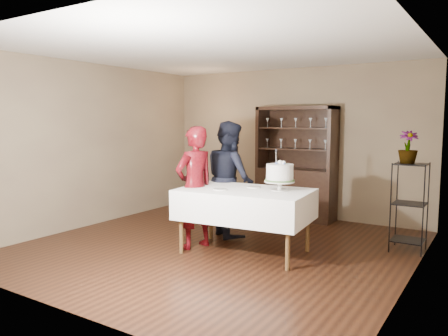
{
  "coord_description": "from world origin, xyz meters",
  "views": [
    {
      "loc": [
        3.28,
        -4.97,
        1.75
      ],
      "look_at": [
        0.04,
        0.1,
        1.1
      ],
      "focal_mm": 35.0,
      "sensor_mm": 36.0,
      "label": 1
    }
  ],
  "objects": [
    {
      "name": "cake",
      "position": [
        0.88,
        0.13,
        1.07
      ],
      "size": [
        0.45,
        0.45,
        0.54
      ],
      "rotation": [
        0.0,
        0.0,
        -0.37
      ],
      "color": "beige",
      "rests_on": "cake_table"
    },
    {
      "name": "plate_near",
      "position": [
        0.2,
        -0.25,
        0.86
      ],
      "size": [
        0.23,
        0.23,
        0.01
      ],
      "primitive_type": "cylinder",
      "rotation": [
        0.0,
        0.0,
        0.24
      ],
      "color": "beige",
      "rests_on": "cake_table"
    },
    {
      "name": "potted_plant",
      "position": [
        2.23,
        1.18,
        1.41
      ],
      "size": [
        0.32,
        0.32,
        0.44
      ],
      "primitive_type": "imported",
      "rotation": [
        0.0,
        0.0,
        0.38
      ],
      "color": "#3F642F",
      "rests_on": "plant_etagere"
    },
    {
      "name": "man",
      "position": [
        -0.19,
        0.63,
        0.88
      ],
      "size": [
        1.08,
        1.04,
        1.75
      ],
      "primitive_type": "imported",
      "rotation": [
        0.0,
        0.0,
        2.49
      ],
      "color": "black",
      "rests_on": "floor"
    },
    {
      "name": "woman",
      "position": [
        -0.25,
        -0.2,
        0.84
      ],
      "size": [
        0.56,
        0.7,
        1.68
      ],
      "primitive_type": "imported",
      "rotation": [
        0.0,
        0.0,
        -1.85
      ],
      "color": "#32040B",
      "rests_on": "floor"
    },
    {
      "name": "floor",
      "position": [
        0.0,
        0.0,
        0.0
      ],
      "size": [
        5.0,
        5.0,
        0.0
      ],
      "primitive_type": "plane",
      "color": "black",
      "rests_on": "ground"
    },
    {
      "name": "wall_left",
      "position": [
        -2.5,
        0.0,
        1.35
      ],
      "size": [
        0.02,
        5.0,
        2.7
      ],
      "primitive_type": "cube",
      "color": "brown",
      "rests_on": "floor"
    },
    {
      "name": "wall_right",
      "position": [
        2.5,
        0.0,
        1.35
      ],
      "size": [
        0.02,
        5.0,
        2.7
      ],
      "primitive_type": "cube",
      "color": "brown",
      "rests_on": "floor"
    },
    {
      "name": "plate_far",
      "position": [
        0.48,
        0.17,
        0.86
      ],
      "size": [
        0.2,
        0.2,
        0.01
      ],
      "primitive_type": "cylinder",
      "rotation": [
        0.0,
        0.0,
        0.13
      ],
      "color": "beige",
      "rests_on": "cake_table"
    },
    {
      "name": "china_hutch",
      "position": [
        0.2,
        2.25,
        0.66
      ],
      "size": [
        1.4,
        0.48,
        2.0
      ],
      "color": "black",
      "rests_on": "floor"
    },
    {
      "name": "cake_table",
      "position": [
        0.46,
        -0.04,
        0.65
      ],
      "size": [
        1.79,
        1.2,
        0.85
      ],
      "rotation": [
        0.0,
        0.0,
        0.1
      ],
      "color": "white",
      "rests_on": "floor"
    },
    {
      "name": "plant_etagere",
      "position": [
        2.28,
        1.2,
        0.65
      ],
      "size": [
        0.42,
        0.42,
        1.2
      ],
      "color": "black",
      "rests_on": "floor"
    },
    {
      "name": "back_wall",
      "position": [
        0.0,
        2.5,
        1.35
      ],
      "size": [
        5.0,
        0.02,
        2.7
      ],
      "primitive_type": "cube",
      "color": "brown",
      "rests_on": "floor"
    },
    {
      "name": "ceiling",
      "position": [
        0.0,
        0.0,
        2.7
      ],
      "size": [
        5.0,
        5.0,
        0.0
      ],
      "primitive_type": "plane",
      "rotation": [
        3.14,
        0.0,
        0.0
      ],
      "color": "silver",
      "rests_on": "back_wall"
    }
  ]
}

